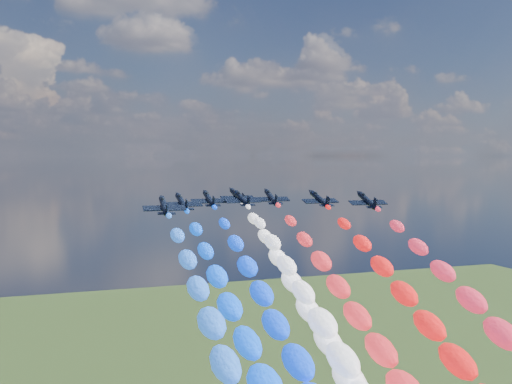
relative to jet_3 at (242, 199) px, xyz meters
name	(u,v)px	position (x,y,z in m)	size (l,w,h in m)	color
jet_0	(164,206)	(-23.09, -16.48, 0.00)	(9.24, 12.39, 2.73)	black
jet_1	(182,202)	(-17.08, -7.14, 0.00)	(9.24, 12.39, 2.73)	black
jet_2	(209,199)	(-8.18, 1.52, 0.00)	(9.24, 12.39, 2.73)	black
jet_3	(242,199)	(0.00, 0.00, 0.00)	(9.24, 12.39, 2.73)	black
jet_4	(237,196)	(1.96, 10.24, 0.00)	(9.24, 12.39, 2.73)	black
trail_4	(337,376)	(1.96, -50.40, -29.29)	(6.95, 118.28, 62.19)	white
jet_5	(271,197)	(8.86, 2.51, 0.00)	(9.24, 12.39, 2.73)	black
jet_6	(319,199)	(18.02, -7.74, 0.00)	(9.24, 12.39, 2.73)	black
jet_7	(367,201)	(26.66, -16.48, 0.00)	(9.24, 12.39, 2.73)	black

